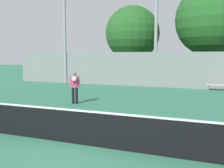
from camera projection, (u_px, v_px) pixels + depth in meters
name	position (u px, v px, depth m)	size (l,w,h in m)	color
ground_plane	(78.00, 144.00, 7.60)	(100.00, 100.00, 0.00)	#337556
tennis_net	(78.00, 127.00, 7.54)	(10.58, 0.09, 1.02)	#195128
tennis_player	(75.00, 86.00, 13.84)	(0.51, 0.48, 1.71)	black
bench_courtside_far	(219.00, 85.00, 18.86)	(1.66, 0.40, 0.46)	silver
light_pole_far_right	(64.00, 15.00, 23.64)	(0.90, 0.60, 10.58)	#939399
light_pole_center_back	(156.00, 19.00, 20.98)	(0.90, 0.60, 9.47)	#939399
back_fence	(167.00, 70.00, 20.81)	(28.63, 0.06, 2.84)	gray
tree_green_tall	(132.00, 33.00, 26.41)	(5.47, 5.47, 7.51)	brown
tree_green_broad	(212.00, 20.00, 22.96)	(6.36, 6.36, 8.85)	brown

